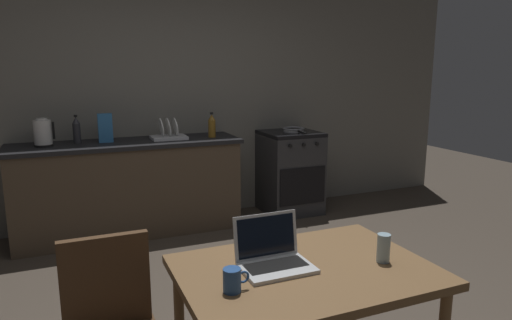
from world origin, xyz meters
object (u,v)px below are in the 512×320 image
(laptop, at_px, (273,257))
(electric_kettle, at_px, (43,133))
(bottle, at_px, (212,126))
(drinking_glass, at_px, (383,248))
(frying_pan, at_px, (294,130))
(cereal_box, at_px, (105,128))
(bottle_b, at_px, (77,130))
(dining_table, at_px, (305,283))
(stove_oven, at_px, (290,172))
(dish_rack, at_px, (169,134))
(coffee_mug, at_px, (233,280))

(laptop, xyz_separation_m, electric_kettle, (-1.01, 2.69, 0.28))
(electric_kettle, height_order, bottle, electric_kettle)
(drinking_glass, bearing_deg, frying_pan, 70.44)
(laptop, relative_size, cereal_box, 1.17)
(electric_kettle, distance_m, bottle_b, 0.30)
(dining_table, distance_m, cereal_box, 2.88)
(stove_oven, xyz_separation_m, dish_rack, (-1.36, 0.00, 0.51))
(stove_oven, height_order, dish_rack, dish_rack)
(stove_oven, xyz_separation_m, laptop, (-1.47, -2.69, 0.30))
(cereal_box, bearing_deg, dining_table, -77.70)
(laptop, bearing_deg, bottle, 65.61)
(coffee_mug, relative_size, bottle_b, 0.43)
(stove_oven, relative_size, laptop, 2.86)
(electric_kettle, xyz_separation_m, bottle, (1.56, -0.05, -0.00))
(drinking_glass, relative_size, dish_rack, 0.40)
(stove_oven, relative_size, bottle, 3.63)
(drinking_glass, distance_m, cereal_box, 3.04)
(dish_rack, bearing_deg, stove_oven, -0.10)
(cereal_box, relative_size, bottle_b, 1.04)
(frying_pan, relative_size, dish_rack, 1.22)
(laptop, distance_m, drinking_glass, 0.52)
(dining_table, distance_m, coffee_mug, 0.41)
(coffee_mug, bearing_deg, bottle_b, 99.20)
(stove_oven, height_order, bottle_b, bottle_b)
(electric_kettle, relative_size, bottle, 1.01)
(laptop, xyz_separation_m, cereal_box, (-0.48, 2.71, 0.30))
(drinking_glass, bearing_deg, bottle_b, 112.76)
(laptop, xyz_separation_m, bottle, (0.55, 2.64, 0.28))
(frying_pan, distance_m, coffee_mug, 3.32)
(coffee_mug, distance_m, drinking_glass, 0.75)
(frying_pan, bearing_deg, drinking_glass, -109.56)
(electric_kettle, relative_size, dish_rack, 0.75)
(dining_table, xyz_separation_m, drinking_glass, (0.37, -0.08, 0.14))
(bottle, bearing_deg, stove_oven, 2.95)
(frying_pan, xyz_separation_m, bottle_b, (-2.23, 0.11, 0.10))
(coffee_mug, xyz_separation_m, dish_rack, (0.37, 2.85, 0.20))
(stove_oven, xyz_separation_m, cereal_box, (-1.95, 0.02, 0.60))
(stove_oven, bearing_deg, cereal_box, 179.34)
(dining_table, relative_size, bottle, 4.56)
(drinking_glass, bearing_deg, dining_table, 167.45)
(laptop, xyz_separation_m, bottle_b, (-0.73, 2.77, 0.28))
(dining_table, bearing_deg, electric_kettle, 112.47)
(frying_pan, distance_m, dish_rack, 1.38)
(stove_oven, distance_m, coffee_mug, 3.34)
(bottle_b, bearing_deg, cereal_box, -13.42)
(bottle, bearing_deg, frying_pan, 1.26)
(coffee_mug, bearing_deg, frying_pan, 58.08)
(electric_kettle, distance_m, coffee_mug, 2.96)
(electric_kettle, height_order, cereal_box, cereal_box)
(coffee_mug, height_order, bottle_b, bottle_b)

